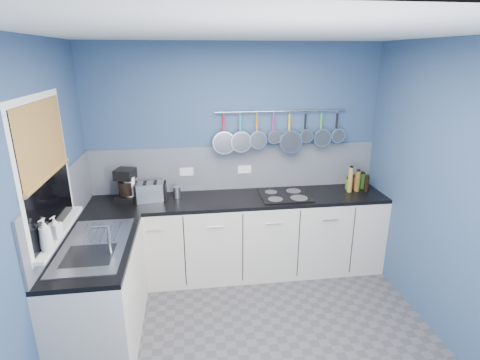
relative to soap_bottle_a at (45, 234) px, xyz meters
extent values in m
cube|color=#47474C|center=(1.53, 0.02, -1.18)|extent=(3.20, 3.00, 0.02)
cube|color=white|center=(1.53, 0.02, 1.34)|extent=(3.20, 3.00, 0.02)
cube|color=navy|center=(1.53, 1.53, 0.08)|extent=(3.20, 0.02, 2.50)
cube|color=navy|center=(-0.08, 0.02, 0.08)|extent=(0.02, 3.00, 2.50)
cube|color=navy|center=(3.14, 0.02, 0.08)|extent=(0.02, 3.00, 2.50)
cube|color=gray|center=(1.53, 1.51, -0.02)|extent=(3.20, 0.02, 0.50)
cube|color=gray|center=(-0.06, 0.62, -0.02)|extent=(0.02, 1.80, 0.50)
cube|color=beige|center=(1.53, 1.22, -0.74)|extent=(3.20, 0.60, 0.86)
cube|color=black|center=(1.53, 1.22, -0.29)|extent=(3.20, 0.60, 0.04)
cube|color=beige|center=(0.23, 0.32, -0.74)|extent=(0.60, 1.20, 0.86)
cube|color=black|center=(0.23, 0.32, -0.29)|extent=(0.60, 1.20, 0.04)
cube|color=white|center=(-0.05, 0.32, 0.38)|extent=(0.01, 1.00, 1.10)
cube|color=black|center=(-0.04, 0.32, 0.38)|extent=(0.01, 0.90, 1.00)
cube|color=#9E703C|center=(-0.03, 0.32, 0.61)|extent=(0.01, 0.90, 0.55)
cube|color=white|center=(-0.02, 0.32, -0.13)|extent=(0.10, 0.98, 0.03)
cube|color=silver|center=(0.23, 0.32, -0.27)|extent=(0.50, 0.95, 0.01)
cube|color=white|center=(0.98, 1.49, -0.04)|extent=(0.15, 0.01, 0.09)
cube|color=white|center=(1.63, 1.49, -0.04)|extent=(0.15, 0.01, 0.09)
cylinder|color=silver|center=(2.03, 1.47, 0.61)|extent=(1.45, 0.02, 0.02)
imported|color=white|center=(0.00, 0.00, 0.00)|extent=(0.12, 0.12, 0.24)
imported|color=white|center=(0.00, 0.19, -0.03)|extent=(0.10, 0.10, 0.17)
cylinder|color=white|center=(0.39, 1.26, -0.14)|extent=(0.13, 0.13, 0.27)
cube|color=silver|center=(0.60, 1.26, -0.17)|extent=(0.32, 0.22, 0.19)
cylinder|color=silver|center=(0.87, 1.32, -0.21)|extent=(0.09, 0.09, 0.12)
cube|color=black|center=(2.03, 1.20, -0.26)|extent=(0.53, 0.47, 0.01)
cylinder|color=#265919|center=(2.97, 1.32, -0.18)|extent=(0.07, 0.07, 0.18)
cylinder|color=#4C190C|center=(2.89, 1.35, -0.20)|extent=(0.06, 0.06, 0.14)
cylinder|color=#3F721E|center=(2.80, 1.32, -0.21)|extent=(0.06, 0.06, 0.12)
cylinder|color=black|center=(2.98, 1.24, -0.19)|extent=(0.05, 0.05, 0.17)
cylinder|color=brown|center=(2.88, 1.25, -0.15)|extent=(0.06, 0.06, 0.23)
cylinder|color=olive|center=(2.78, 1.23, -0.13)|extent=(0.05, 0.05, 0.28)
camera|label=1|loc=(1.03, -2.53, 1.19)|focal=28.15mm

